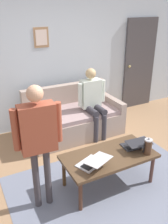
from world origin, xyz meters
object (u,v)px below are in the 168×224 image
Objects in this scene: interior_door at (139,64)px; laptop_center at (136,145)px; french_press at (148,147)px; person_standing at (38,134)px; coffee_table at (109,158)px; couch at (73,118)px; person_seated at (93,99)px; laptop_left at (93,162)px.

interior_door is 2.82m from laptop_center.
laptop_center is 0.21m from french_press.
french_press is at bearing 53.93° from interior_door.
person_standing is at bearing -2.82° from laptop_center.
interior_door is 3.12m from coffee_table.
person_seated is at bearing 142.67° from couch.
person_seated reaches higher than french_press.
couch is 1.78m from laptop_left.
coffee_table is at bearing 176.44° from person_standing.
couch reaches higher than laptop_left.
coffee_table is at bearing 44.42° from interior_door.
person_seated is (-1.43, -1.31, -0.28)m from person_standing.
interior_door reaches higher than laptop_center.
couch reaches higher than coffee_table.
french_press is at bearing 172.03° from laptop_left.
coffee_table is 5.03× the size of french_press.
couch is at bearing -81.63° from french_press.
laptop_left is at bearing 73.07° from couch.
interior_door reaches higher than laptop_left.
couch is 1.84m from french_press.
french_press is at bearing 88.77° from person_seated.
coffee_table is 1.09m from person_standing.
laptop_left is 0.79m from french_press.
laptop_left is 0.80m from person_standing.
couch is 4.74× the size of laptop_center.
person_standing reaches higher than laptop_center.
person_seated reaches higher than couch.
couch is 1.61m from coffee_table.
coffee_table is 0.44m from laptop_center.
laptop_center is 0.23× the size of person_standing.
person_seated is at bearing -119.06° from laptop_left.
interior_door is 1.17× the size of couch.
laptop_center is 1.39m from person_seated.
person_standing reaches higher than couch.
interior_door is 3.74m from person_standing.
laptop_center is 0.29× the size of person_seated.
couch is 1.40× the size of coffee_table.
couch is at bearing -106.93° from laptop_left.
interior_door reaches higher than person_seated.
french_press is 1.48m from person_standing.
laptop_left is at bearing 41.98° from interior_door.
couch is 1.36× the size of person_seated.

